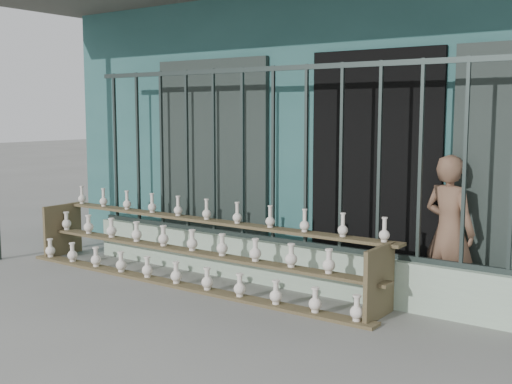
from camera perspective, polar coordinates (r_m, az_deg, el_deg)
The scene contains 6 objects.
ground at distance 5.80m, azimuth -5.88°, elevation -10.88°, with size 60.00×60.00×0.00m, color slate.
workshop_building at distance 9.11m, azimuth 12.02°, elevation 5.94°, with size 7.40×6.60×3.21m.
parapet_wall at distance 6.72m, azimuth 1.50°, elevation -6.31°, with size 5.00×0.20×0.45m, color #ABC7AB.
security_fence at distance 6.55m, azimuth 1.53°, elevation 3.29°, with size 5.00×0.04×1.80m.
shelf_rack at distance 6.83m, azimuth -5.79°, elevation -4.97°, with size 4.50×0.68×0.85m.
elderly_woman at distance 6.14m, azimuth 16.80°, elevation -3.35°, with size 0.51×0.34×1.41m, color brown.
Camera 1 is at (3.67, -4.11, 1.79)m, focal length 45.00 mm.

